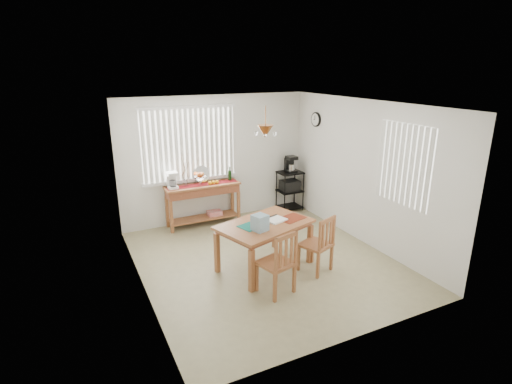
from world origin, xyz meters
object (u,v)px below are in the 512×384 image
dining_table (265,228)px  chair_right (318,244)px  sideboard (203,195)px  cart_items (290,164)px  chair_left (278,263)px  wire_cart (290,187)px

dining_table → chair_right: bearing=-35.1°
sideboard → dining_table: 2.21m
sideboard → chair_right: (0.97, -2.68, -0.18)m
cart_items → chair_left: (-1.95, -2.96, -0.58)m
wire_cart → dining_table: bearing=-129.0°
dining_table → chair_right: 0.88m
cart_items → chair_right: bearing=-111.8°
cart_items → dining_table: 2.84m
sideboard → chair_right: bearing=-70.2°
wire_cart → chair_right: size_ratio=0.94×
dining_table → chair_left: size_ratio=1.70×
wire_cart → chair_left: 3.54m
wire_cart → cart_items: bearing=90.0°
sideboard → chair_left: size_ratio=1.57×
chair_left → cart_items: bearing=56.6°
cart_items → chair_right: (-1.07, -2.68, -0.59)m
sideboard → wire_cart: size_ratio=1.71×
sideboard → dining_table: (0.27, -2.20, 0.04)m
wire_cart → dining_table: size_ratio=0.54×
cart_items → chair_right: size_ratio=0.39×
sideboard → cart_items: cart_items is taller
sideboard → wire_cart: 2.04m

